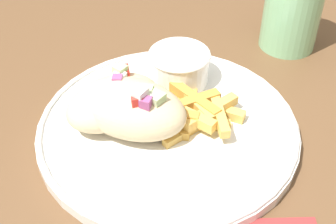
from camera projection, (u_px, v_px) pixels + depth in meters
name	position (u px, v px, depth m)	size (l,w,h in m)	color
table	(151.00, 165.00, 0.63)	(1.10, 1.10, 0.74)	brown
plate	(168.00, 128.00, 0.54)	(0.30, 0.30, 0.02)	white
pita_sandwich_near	(131.00, 108.00, 0.52)	(0.15, 0.14, 0.07)	beige
pita_sandwich_far	(113.00, 101.00, 0.53)	(0.14, 0.12, 0.06)	beige
fries_pile	(195.00, 111.00, 0.54)	(0.13, 0.11, 0.02)	#E5B251
sauce_ramekin	(179.00, 65.00, 0.59)	(0.08, 0.08, 0.04)	white
water_glass	(293.00, 9.00, 0.65)	(0.08, 0.08, 0.13)	#8CCC93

